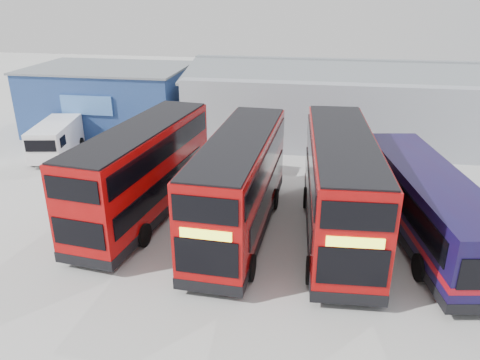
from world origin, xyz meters
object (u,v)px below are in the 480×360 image
maintenance_shed (388,103)px  double_decker_centre (239,186)px  single_decker_blue (426,206)px  office_block (111,99)px  double_decker_right (340,189)px  double_decker_left (144,173)px  panel_van (56,138)px

maintenance_shed → double_decker_centre: bearing=-116.8°
single_decker_blue → office_block: bearing=-43.5°
double_decker_centre → double_decker_right: 4.63m
office_block → double_decker_left: size_ratio=1.07×
maintenance_shed → double_decker_right: 17.60m
panel_van → maintenance_shed: bearing=10.7°
maintenance_shed → double_decker_right: maintenance_shed is taller
office_block → double_decker_centre: bearing=-49.4°
office_block → single_decker_blue: size_ratio=0.99×
maintenance_shed → single_decker_blue: 16.67m
office_block → single_decker_blue: 26.29m
office_block → double_decker_right: office_block is taller
office_block → double_decker_right: 23.34m
maintenance_shed → single_decker_blue: (-0.19, -16.65, -0.96)m
double_decker_centre → panel_van: double_decker_centre is taller
double_decker_centre → panel_van: (-14.25, 8.45, -1.05)m
panel_van → double_decker_centre: bearing=-41.3°
double_decker_right → panel_van: 20.57m
office_block → maintenance_shed: size_ratio=0.40×
single_decker_blue → double_decker_left: bearing=-9.9°
panel_van → double_decker_right: bearing=-33.9°
single_decker_blue → panel_van: bearing=-28.2°
maintenance_shed → double_decker_left: 21.58m
maintenance_shed → double_decker_centre: (-8.80, -17.43, -0.23)m
double_decker_left → panel_van: size_ratio=2.00×
office_block → double_decker_centre: size_ratio=1.08×
double_decker_right → single_decker_blue: bearing=3.2°
maintenance_shed → double_decker_right: (-4.19, -17.09, -0.16)m
single_decker_blue → panel_van: (-22.87, 7.67, -0.31)m
double_decker_centre → double_decker_left: bearing=173.0°
double_decker_left → single_decker_blue: size_ratio=0.92×
double_decker_left → single_decker_blue: double_decker_left is taller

